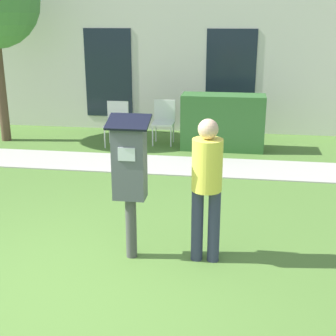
% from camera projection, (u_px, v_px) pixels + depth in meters
% --- Properties ---
extents(ground_plane, '(40.00, 40.00, 0.00)m').
position_uv_depth(ground_plane, '(65.00, 290.00, 4.58)').
color(ground_plane, '#517A33').
extents(sidewalk, '(12.00, 1.10, 0.02)m').
position_uv_depth(sidewalk, '(146.00, 164.00, 8.45)').
color(sidewalk, '#B7B2A8').
rests_on(sidewalk, ground).
extents(building_facade, '(10.00, 0.26, 3.20)m').
position_uv_depth(building_facade, '(169.00, 60.00, 10.60)').
color(building_facade, silver).
rests_on(building_facade, ground).
extents(parking_meter, '(0.44, 0.31, 1.59)m').
position_uv_depth(parking_meter, '(130.00, 170.00, 4.92)').
color(parking_meter, '#4C4C4C').
rests_on(parking_meter, ground).
extents(person_standing, '(0.32, 0.32, 1.58)m').
position_uv_depth(person_standing, '(207.00, 180.00, 4.87)').
color(person_standing, '#333851').
rests_on(person_standing, ground).
extents(outdoor_chair_left, '(0.44, 0.44, 0.90)m').
position_uv_depth(outdoor_chair_left, '(117.00, 120.00, 9.59)').
color(outdoor_chair_left, white).
rests_on(outdoor_chair_left, ground).
extents(outdoor_chair_middle, '(0.44, 0.44, 0.90)m').
position_uv_depth(outdoor_chair_middle, '(164.00, 118.00, 9.73)').
color(outdoor_chair_middle, white).
rests_on(outdoor_chair_middle, ground).
extents(outdoor_chair_right, '(0.44, 0.44, 0.90)m').
position_uv_depth(outdoor_chair_right, '(208.00, 123.00, 9.35)').
color(outdoor_chair_right, white).
rests_on(outdoor_chair_right, ground).
extents(hedge_row, '(1.63, 0.60, 1.10)m').
position_uv_depth(hedge_row, '(223.00, 122.00, 9.28)').
color(hedge_row, '#33662D').
rests_on(hedge_row, ground).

